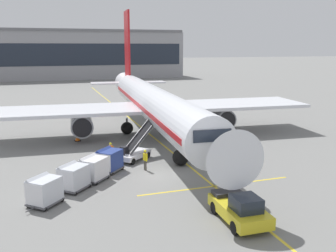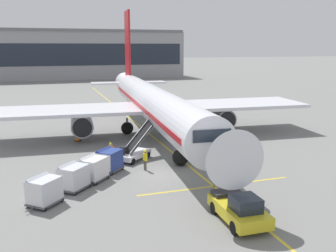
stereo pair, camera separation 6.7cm
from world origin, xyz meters
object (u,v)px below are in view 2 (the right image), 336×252
(ground_crew_by_carts, at_px, (145,159))
(baggage_cart_fourth, at_px, (44,190))
(parked_airplane, at_px, (152,103))
(belt_loader, at_px, (135,150))
(pushback_tug, at_px, (239,209))
(safety_cone_engine_keepout, at_px, (78,138))
(baggage_cart_second, at_px, (93,168))
(baggage_cart_third, at_px, (73,176))
(baggage_cart_lead, at_px, (109,160))
(ground_crew_by_loader, at_px, (111,151))

(ground_crew_by_carts, bearing_deg, baggage_cart_fourth, -149.68)
(parked_airplane, height_order, belt_loader, parked_airplane)
(pushback_tug, height_order, safety_cone_engine_keepout, pushback_tug)
(baggage_cart_second, distance_m, baggage_cart_third, 2.18)
(baggage_cart_lead, xyz_separation_m, baggage_cart_second, (-1.51, -1.81, 0.00))
(baggage_cart_third, relative_size, safety_cone_engine_keepout, 3.50)
(baggage_cart_fourth, bearing_deg, ground_crew_by_carts, 30.32)
(baggage_cart_second, height_order, ground_crew_by_carts, baggage_cart_second)
(belt_loader, distance_m, ground_crew_by_carts, 3.31)
(baggage_cart_second, xyz_separation_m, pushback_tug, (7.20, -9.66, -0.17))
(baggage_cart_third, bearing_deg, belt_loader, 45.02)
(baggage_cart_lead, relative_size, baggage_cart_fourth, 1.00)
(baggage_cart_lead, relative_size, pushback_tug, 0.57)
(parked_airplane, relative_size, baggage_cart_second, 18.27)
(baggage_cart_third, xyz_separation_m, pushback_tug, (8.81, -8.20, -0.17))
(baggage_cart_second, bearing_deg, baggage_cart_fourth, -135.68)
(pushback_tug, relative_size, ground_crew_by_loader, 2.55)
(parked_airplane, relative_size, belt_loader, 9.95)
(ground_crew_by_loader, relative_size, safety_cone_engine_keepout, 2.39)
(belt_loader, bearing_deg, safety_cone_engine_keepout, 117.01)
(pushback_tug, relative_size, ground_crew_by_carts, 2.55)
(safety_cone_engine_keepout, bearing_deg, belt_loader, -62.99)
(belt_loader, height_order, baggage_cart_third, belt_loader)
(baggage_cart_third, distance_m, ground_crew_by_loader, 6.98)
(belt_loader, height_order, baggage_cart_lead, belt_loader)
(parked_airplane, bearing_deg, pushback_tug, -93.21)
(baggage_cart_third, relative_size, ground_crew_by_loader, 1.46)
(baggage_cart_second, bearing_deg, ground_crew_by_carts, 14.74)
(ground_crew_by_loader, bearing_deg, baggage_cart_fourth, -125.58)
(belt_loader, relative_size, baggage_cart_lead, 1.84)
(pushback_tug, distance_m, ground_crew_by_loader, 15.01)
(baggage_cart_fourth, relative_size, safety_cone_engine_keepout, 3.50)
(parked_airplane, xyz_separation_m, baggage_cart_second, (-8.49, -13.36, -2.70))
(baggage_cart_lead, bearing_deg, ground_crew_by_carts, -12.76)
(baggage_cart_third, xyz_separation_m, ground_crew_by_loader, (3.71, 5.92, -0.00))
(ground_crew_by_carts, bearing_deg, baggage_cart_lead, 167.24)
(belt_loader, bearing_deg, baggage_cart_second, -134.04)
(baggage_cart_fourth, xyz_separation_m, safety_cone_engine_keepout, (3.55, 16.54, -0.65))
(baggage_cart_third, xyz_separation_m, ground_crew_by_carts, (6.00, 2.62, -0.00))
(baggage_cart_third, bearing_deg, safety_cone_engine_keepout, 83.89)
(pushback_tug, distance_m, safety_cone_engine_keepout, 23.82)
(ground_crew_by_loader, distance_m, safety_cone_engine_keepout, 8.86)
(baggage_cart_second, distance_m, ground_crew_by_loader, 4.92)
(belt_loader, xyz_separation_m, ground_crew_by_carts, (0.08, -3.30, 0.09))
(parked_airplane, xyz_separation_m, belt_loader, (-4.18, -8.90, -2.79))
(baggage_cart_third, relative_size, pushback_tug, 0.57)
(baggage_cart_second, height_order, pushback_tug, baggage_cart_second)
(baggage_cart_lead, distance_m, pushback_tug, 12.81)
(baggage_cart_fourth, bearing_deg, baggage_cart_third, 45.81)
(parked_airplane, xyz_separation_m, baggage_cart_third, (-10.10, -14.83, -2.70))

